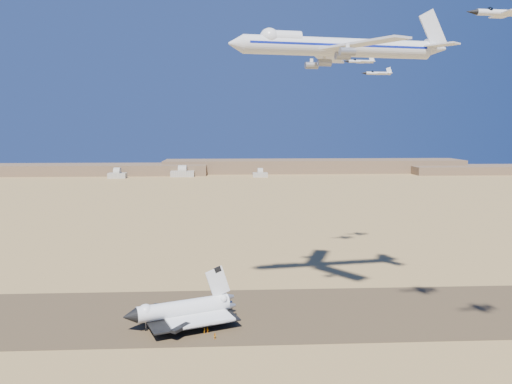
{
  "coord_description": "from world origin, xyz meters",
  "views": [
    {
      "loc": [
        1.17,
        -161.63,
        62.26
      ],
      "look_at": [
        10.1,
        8.0,
        40.52
      ],
      "focal_mm": 35.0,
      "sensor_mm": 36.0,
      "label": 1
    }
  ],
  "objects_px": {
    "chase_jet_a": "(501,13)",
    "chase_jet_e": "(360,61)",
    "shuttle": "(183,310)",
    "crew_a": "(204,331)",
    "crew_c": "(207,330)",
    "crew_b": "(215,336)",
    "carrier_747": "(332,47)",
    "chase_jet_f": "(378,73)"
  },
  "relations": [
    {
      "from": "crew_c",
      "to": "chase_jet_a",
      "type": "bearing_deg",
      "value": -144.89
    },
    {
      "from": "chase_jet_a",
      "to": "crew_c",
      "type": "bearing_deg",
      "value": 152.19
    },
    {
      "from": "chase_jet_e",
      "to": "chase_jet_f",
      "type": "bearing_deg",
      "value": 40.46
    },
    {
      "from": "crew_b",
      "to": "chase_jet_f",
      "type": "relative_size",
      "value": 0.13
    },
    {
      "from": "carrier_747",
      "to": "chase_jet_a",
      "type": "relative_size",
      "value": 4.54
    },
    {
      "from": "chase_jet_a",
      "to": "chase_jet_e",
      "type": "relative_size",
      "value": 1.16
    },
    {
      "from": "crew_a",
      "to": "chase_jet_e",
      "type": "xyz_separation_m",
      "value": [
        62.63,
        64.34,
        88.94
      ]
    },
    {
      "from": "crew_c",
      "to": "chase_jet_a",
      "type": "relative_size",
      "value": 0.12
    },
    {
      "from": "shuttle",
      "to": "crew_a",
      "type": "relative_size",
      "value": 19.61
    },
    {
      "from": "chase_jet_e",
      "to": "crew_b",
      "type": "bearing_deg",
      "value": -137.79
    },
    {
      "from": "shuttle",
      "to": "crew_a",
      "type": "xyz_separation_m",
      "value": [
        7.22,
        -7.55,
        -3.8
      ]
    },
    {
      "from": "shuttle",
      "to": "crew_a",
      "type": "distance_m",
      "value": 11.12
    },
    {
      "from": "crew_a",
      "to": "chase_jet_e",
      "type": "height_order",
      "value": "chase_jet_e"
    },
    {
      "from": "crew_a",
      "to": "chase_jet_a",
      "type": "height_order",
      "value": "chase_jet_a"
    },
    {
      "from": "crew_a",
      "to": "crew_c",
      "type": "distance_m",
      "value": 1.04
    },
    {
      "from": "chase_jet_e",
      "to": "chase_jet_f",
      "type": "height_order",
      "value": "chase_jet_e"
    },
    {
      "from": "crew_c",
      "to": "chase_jet_e",
      "type": "xyz_separation_m",
      "value": [
        61.72,
        63.82,
        88.92
      ]
    },
    {
      "from": "shuttle",
      "to": "chase_jet_a",
      "type": "height_order",
      "value": "chase_jet_a"
    },
    {
      "from": "crew_b",
      "to": "chase_jet_e",
      "type": "distance_m",
      "value": 126.86
    },
    {
      "from": "carrier_747",
      "to": "chase_jet_e",
      "type": "bearing_deg",
      "value": 58.01
    },
    {
      "from": "carrier_747",
      "to": "crew_b",
      "type": "relative_size",
      "value": 39.33
    },
    {
      "from": "shuttle",
      "to": "chase_jet_f",
      "type": "xyz_separation_m",
      "value": [
        80.99,
        68.84,
        81.67
      ]
    },
    {
      "from": "chase_jet_a",
      "to": "shuttle",
      "type": "bearing_deg",
      "value": 150.0
    },
    {
      "from": "carrier_747",
      "to": "crew_a",
      "type": "relative_size",
      "value": 38.48
    },
    {
      "from": "carrier_747",
      "to": "chase_jet_a",
      "type": "xyz_separation_m",
      "value": [
        31.08,
        -40.42,
        1.63
      ]
    },
    {
      "from": "carrier_747",
      "to": "shuttle",
      "type": "bearing_deg",
      "value": 175.46
    },
    {
      "from": "shuttle",
      "to": "carrier_747",
      "type": "height_order",
      "value": "carrier_747"
    },
    {
      "from": "crew_a",
      "to": "crew_c",
      "type": "height_order",
      "value": "crew_c"
    },
    {
      "from": "carrier_747",
      "to": "chase_jet_f",
      "type": "height_order",
      "value": "carrier_747"
    },
    {
      "from": "crew_b",
      "to": "chase_jet_e",
      "type": "bearing_deg",
      "value": -73.05
    },
    {
      "from": "shuttle",
      "to": "chase_jet_e",
      "type": "height_order",
      "value": "chase_jet_e"
    },
    {
      "from": "chase_jet_a",
      "to": "chase_jet_e",
      "type": "distance_m",
      "value": 94.0
    },
    {
      "from": "crew_a",
      "to": "chase_jet_e",
      "type": "relative_size",
      "value": 0.14
    },
    {
      "from": "shuttle",
      "to": "crew_c",
      "type": "xyz_separation_m",
      "value": [
        8.13,
        -7.04,
        -3.77
      ]
    },
    {
      "from": "chase_jet_f",
      "to": "chase_jet_e",
      "type": "bearing_deg",
      "value": -137.37
    },
    {
      "from": "shuttle",
      "to": "crew_b",
      "type": "bearing_deg",
      "value": -68.98
    },
    {
      "from": "crew_b",
      "to": "chase_jet_a",
      "type": "relative_size",
      "value": 0.12
    },
    {
      "from": "shuttle",
      "to": "chase_jet_a",
      "type": "distance_m",
      "value": 120.61
    },
    {
      "from": "crew_c",
      "to": "chase_jet_e",
      "type": "bearing_deg",
      "value": -75.91
    },
    {
      "from": "chase_jet_a",
      "to": "chase_jet_e",
      "type": "bearing_deg",
      "value": 90.33
    },
    {
      "from": "shuttle",
      "to": "chase_jet_a",
      "type": "bearing_deg",
      "value": -46.74
    },
    {
      "from": "crew_c",
      "to": "shuttle",
      "type": "bearing_deg",
      "value": 17.26
    }
  ]
}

